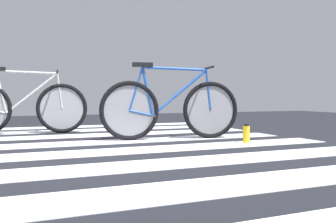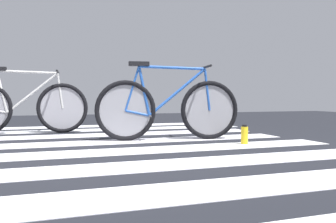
% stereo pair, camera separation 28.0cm
% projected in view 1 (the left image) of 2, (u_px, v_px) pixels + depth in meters
% --- Properties ---
extents(ground, '(18.00, 14.00, 0.02)m').
position_uv_depth(ground, '(97.00, 149.00, 3.61)').
color(ground, black).
extents(crosswalk_markings, '(5.49, 6.49, 0.00)m').
position_uv_depth(crosswalk_markings, '(100.00, 152.00, 3.33)').
color(crosswalk_markings, silver).
rests_on(crosswalk_markings, ground).
extents(bicycle_1_of_2, '(1.72, 0.54, 0.93)m').
position_uv_depth(bicycle_1_of_2, '(171.00, 108.00, 4.35)').
color(bicycle_1_of_2, black).
rests_on(bicycle_1_of_2, ground).
extents(bicycle_2_of_2, '(1.74, 0.52, 0.93)m').
position_uv_depth(bicycle_2_of_2, '(24.00, 107.00, 4.99)').
color(bicycle_2_of_2, black).
rests_on(bicycle_2_of_2, ground).
extents(water_bottle, '(0.08, 0.08, 0.22)m').
position_uv_depth(water_bottle, '(246.00, 134.00, 4.04)').
color(water_bottle, yellow).
rests_on(water_bottle, ground).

